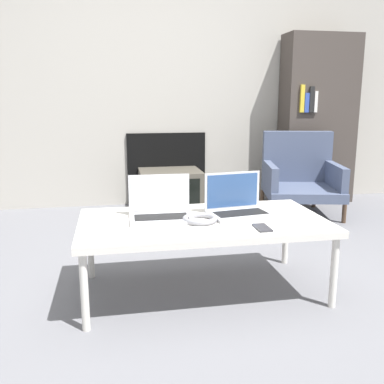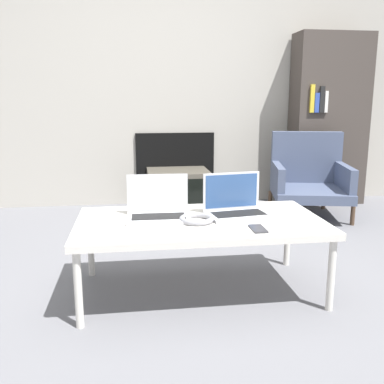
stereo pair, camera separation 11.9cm
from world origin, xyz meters
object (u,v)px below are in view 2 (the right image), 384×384
object	(u,v)px
laptop_left	(158,209)
phone	(258,229)
headphones	(197,219)
tv	(178,190)
laptop_right	(236,206)
armchair	(308,176)

from	to	relation	value
laptop_left	phone	bearing A→B (deg)	-30.14
headphones	tv	size ratio (longest dim) A/B	0.32
laptop_right	headphones	bearing A→B (deg)	-163.16
phone	tv	bearing A→B (deg)	94.96
tv	armchair	distance (m)	1.18
laptop_left	tv	size ratio (longest dim) A/B	0.59
tv	armchair	size ratio (longest dim) A/B	0.73
laptop_right	armchair	size ratio (longest dim) A/B	0.46
phone	laptop_right	bearing A→B (deg)	98.13
laptop_left	laptop_right	size ratio (longest dim) A/B	0.93
laptop_left	armchair	bearing A→B (deg)	45.47
tv	laptop_right	bearing A→B (deg)	-85.57
laptop_left	headphones	size ratio (longest dim) A/B	1.85
tv	armchair	bearing A→B (deg)	-17.46
laptop_left	headphones	xyz separation A→B (m)	(0.19, -0.11, -0.03)
headphones	phone	xyz separation A→B (m)	(0.27, -0.17, -0.01)
headphones	armchair	xyz separation A→B (m)	(1.21, 1.46, -0.06)
laptop_left	armchair	distance (m)	1.95
tv	laptop_left	bearing A→B (deg)	-99.48
laptop_left	armchair	xyz separation A→B (m)	(1.40, 1.36, -0.10)
laptop_right	headphones	world-z (taller)	laptop_right
phone	laptop_left	bearing A→B (deg)	148.42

